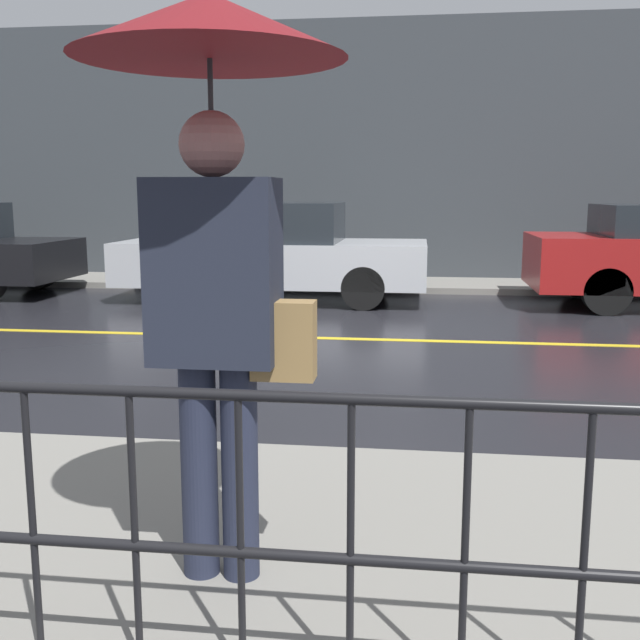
{
  "coord_description": "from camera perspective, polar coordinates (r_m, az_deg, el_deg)",
  "views": [
    {
      "loc": [
        0.53,
        -8.19,
        1.62
      ],
      "look_at": [
        -0.06,
        -3.77,
        0.86
      ],
      "focal_mm": 42.0,
      "sensor_mm": 36.0,
      "label": 1
    }
  ],
  "objects": [
    {
      "name": "building_storefront",
      "position": [
        13.87,
        5.48,
        12.54
      ],
      "size": [
        28.0,
        0.3,
        4.64
      ],
      "color": "#383D42",
      "rests_on": "ground_plane"
    },
    {
      "name": "car_silver",
      "position": [
        11.37,
        -3.84,
        5.24
      ],
      "size": [
        4.59,
        1.78,
        1.47
      ],
      "color": "#B2B5BA",
      "rests_on": "ground_plane"
    },
    {
      "name": "sidewalk_near",
      "position": [
        3.51,
        -2.05,
        -16.94
      ],
      "size": [
        28.0,
        2.43,
        0.1
      ],
      "color": "gray",
      "rests_on": "ground_plane"
    },
    {
      "name": "ground_plane",
      "position": [
        8.37,
        3.77,
        -1.49
      ],
      "size": [
        80.0,
        80.0,
        0.0
      ],
      "primitive_type": "plane",
      "color": "black"
    },
    {
      "name": "lane_marking",
      "position": [
        8.37,
        3.77,
        -1.46
      ],
      "size": [
        25.2,
        0.12,
        0.01
      ],
      "color": "gold",
      "rests_on": "ground_plane"
    },
    {
      "name": "railing_foreground",
      "position": [
        2.38,
        -6.13,
        -13.42
      ],
      "size": [
        12.0,
        0.04,
        0.94
      ],
      "color": "black",
      "rests_on": "sidewalk_near"
    },
    {
      "name": "sidewalk_far",
      "position": [
        12.99,
        5.16,
        2.73
      ],
      "size": [
        28.0,
        1.62,
        0.1
      ],
      "color": "gray",
      "rests_on": "ground_plane"
    },
    {
      "name": "pedestrian",
      "position": [
        2.84,
        -8.13,
        12.96
      ],
      "size": [
        1.0,
        1.0,
        2.22
      ],
      "color": "#23283D",
      "rests_on": "sidewalk_near"
    }
  ]
}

